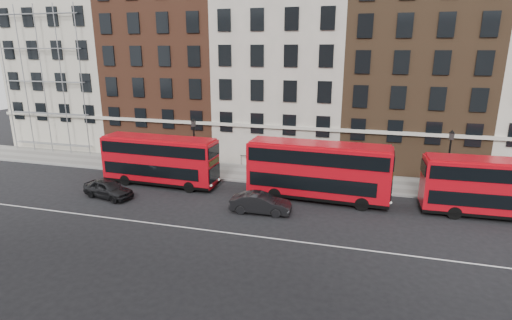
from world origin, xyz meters
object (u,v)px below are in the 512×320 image
(car_rear, at_px, (108,189))
(car_front, at_px, (261,203))
(bus_c, at_px, (317,170))
(bus_d, at_px, (498,187))
(bus_b, at_px, (160,159))

(car_rear, bearing_deg, car_front, -75.83)
(bus_c, relative_size, car_front, 2.52)
(bus_d, distance_m, car_front, 16.53)
(bus_b, height_order, bus_c, bus_c)
(bus_b, relative_size, car_front, 2.33)
(bus_c, bearing_deg, car_rear, -163.59)
(bus_b, xyz_separation_m, car_front, (9.98, -3.64, -1.56))
(car_rear, relative_size, car_front, 0.98)
(bus_b, distance_m, car_front, 10.74)
(bus_c, height_order, bus_d, bus_c)
(car_front, bearing_deg, bus_c, -47.12)
(car_rear, bearing_deg, bus_c, -63.39)
(bus_c, bearing_deg, car_front, -131.78)
(car_rear, bearing_deg, bus_b, -19.43)
(bus_c, bearing_deg, bus_d, 2.57)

